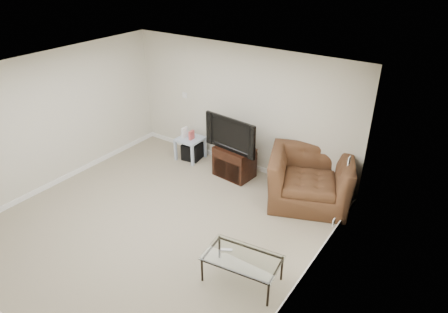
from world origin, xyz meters
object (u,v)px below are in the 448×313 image
Objects in this scene: television at (234,133)px; subwoofer at (192,151)px; tv_stand at (234,162)px; recliner at (311,171)px; side_table at (191,148)px; coffee_table at (242,269)px.

television is 1.38m from subwoofer.
recliner reaches higher than tv_stand.
side_table is 3.68m from coffee_table.
coffee_table is at bearing -48.00° from television.
recliner is at bearing -1.97° from subwoofer.
side_table is at bearing -145.67° from subwoofer.
recliner reaches higher than side_table.
recliner reaches higher than coffee_table.
tv_stand is at bearing 125.16° from coffee_table.
tv_stand is at bearing 158.19° from recliner.
coffee_table is at bearing -49.37° from tv_stand.
tv_stand is 1.17m from side_table.
television reaches higher than recliner.
subwoofer is (0.03, 0.02, -0.07)m from side_table.
side_table is at bearing 156.67° from recliner.
tv_stand is at bearing 90.97° from television.
side_table is (-1.17, 0.10, -0.71)m from television.
tv_stand reaches higher than subwoofer.
television reaches higher than coffee_table.
side_table is (-1.17, 0.07, -0.06)m from tv_stand.
television is at bearing 159.30° from recliner.
subwoofer is at bearing 34.33° from side_table.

